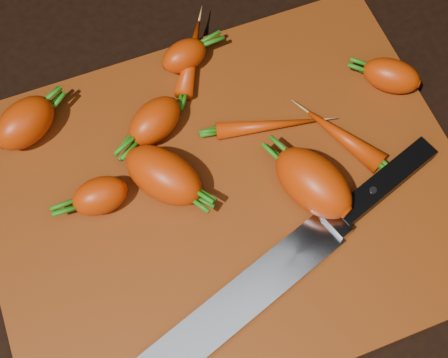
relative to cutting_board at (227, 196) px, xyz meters
name	(u,v)px	position (x,y,z in m)	size (l,w,h in m)	color
ground	(227,200)	(0.00, 0.00, -0.01)	(2.00, 2.00, 0.01)	black
cutting_board	(227,196)	(0.00, 0.00, 0.00)	(0.50, 0.40, 0.01)	#702E0C
carrot_0	(25,123)	(-0.18, 0.15, 0.03)	(0.07, 0.05, 0.05)	#C53608
carrot_1	(100,196)	(-0.13, 0.04, 0.03)	(0.06, 0.04, 0.04)	#C53608
carrot_2	(164,175)	(-0.06, 0.03, 0.03)	(0.09, 0.05, 0.05)	#C53608
carrot_3	(313,183)	(0.08, -0.03, 0.03)	(0.09, 0.05, 0.05)	#C53608
carrot_4	(155,121)	(-0.05, 0.10, 0.03)	(0.07, 0.04, 0.04)	#C53608
carrot_5	(184,56)	(0.01, 0.17, 0.02)	(0.05, 0.04, 0.04)	#C53608
carrot_6	(391,76)	(0.22, 0.06, 0.02)	(0.06, 0.04, 0.04)	#C53608
carrot_7	(191,57)	(0.02, 0.17, 0.02)	(0.10, 0.02, 0.02)	#C53608
carrot_8	(266,126)	(0.07, 0.06, 0.02)	(0.11, 0.02, 0.02)	#C53608
carrot_9	(344,138)	(0.14, 0.01, 0.02)	(0.10, 0.03, 0.03)	#C53608
knife	(262,283)	(0.00, -0.10, 0.02)	(0.36, 0.15, 0.02)	gray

